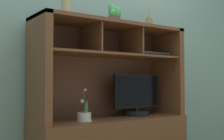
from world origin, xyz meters
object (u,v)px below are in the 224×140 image
at_px(media_console, 111,126).
at_px(potted_succulent, 114,14).
at_px(magazine_stack_left, 148,55).
at_px(potted_orchid, 84,116).
at_px(diffuser_bottle, 149,24).
at_px(ceramic_vase, 66,9).
at_px(tv_monitor, 137,98).

xyz_separation_m(media_console, potted_succulent, (0.00, -0.04, 1.01)).
relative_size(media_console, magazine_stack_left, 3.84).
bearing_deg(potted_orchid, media_console, 9.93).
xyz_separation_m(diffuser_bottle, ceramic_vase, (-0.94, -0.04, 0.01)).
relative_size(potted_orchid, potted_succulent, 1.41).
bearing_deg(potted_orchid, potted_succulent, 2.40).
bearing_deg(tv_monitor, potted_succulent, -171.82).
height_order(magazine_stack_left, diffuser_bottle, diffuser_bottle).
bearing_deg(ceramic_vase, media_console, 3.05).
bearing_deg(magazine_stack_left, tv_monitor, -174.74).
distance_m(tv_monitor, potted_succulent, 0.82).
bearing_deg(magazine_stack_left, potted_succulent, -172.82).
distance_m(media_console, magazine_stack_left, 0.81).
distance_m(tv_monitor, magazine_stack_left, 0.46).
bearing_deg(tv_monitor, magazine_stack_left, 5.26).
xyz_separation_m(media_console, potted_orchid, (-0.31, -0.05, 0.11)).
relative_size(media_console, tv_monitor, 2.73).
relative_size(tv_monitor, magazine_stack_left, 1.41).
relative_size(media_console, potted_succulent, 7.60).
bearing_deg(potted_orchid, diffuser_bottle, 4.91).
bearing_deg(tv_monitor, potted_orchid, -174.80).
bearing_deg(diffuser_bottle, magazine_stack_left, 170.62).
distance_m(potted_orchid, diffuser_bottle, 1.18).
xyz_separation_m(potted_orchid, diffuser_bottle, (0.78, 0.07, 0.87)).
bearing_deg(diffuser_bottle, potted_orchid, -175.09).
xyz_separation_m(potted_orchid, ceramic_vase, (-0.16, 0.03, 0.88)).
height_order(tv_monitor, ceramic_vase, ceramic_vase).
xyz_separation_m(diffuser_bottle, potted_succulent, (-0.47, -0.05, 0.02)).
height_order(potted_orchid, magazine_stack_left, magazine_stack_left).
bearing_deg(ceramic_vase, tv_monitor, 1.94).
distance_m(magazine_stack_left, diffuser_bottle, 0.32).
height_order(tv_monitor, magazine_stack_left, magazine_stack_left).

